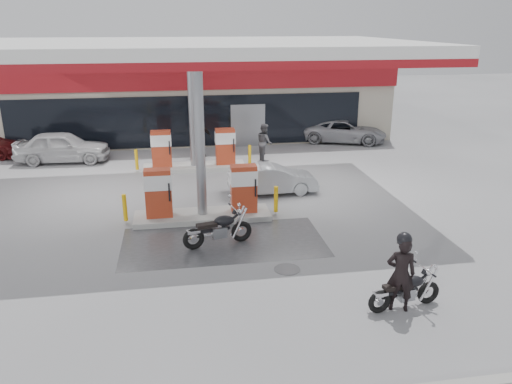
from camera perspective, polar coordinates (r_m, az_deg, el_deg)
ground at (r=14.99m, az=-5.65°, el=-5.84°), size 90.00×90.00×0.00m
wet_patch at (r=15.03m, az=-3.73°, el=-5.72°), size 6.00×3.00×0.00m
drain_cover at (r=13.46m, az=3.57°, el=-8.79°), size 0.70×0.70×0.01m
store_building at (r=29.86m, az=-7.88°, el=10.56°), size 22.00×8.22×4.00m
canopy at (r=18.65m, az=-7.27°, el=15.74°), size 16.00×10.02×5.51m
pump_island_near at (r=16.58m, az=-6.20°, el=-0.74°), size 5.14×1.30×1.78m
pump_island_far at (r=22.32m, az=-7.11°, el=4.38°), size 5.14×1.30×1.78m
main_motorcycle at (r=12.09m, az=16.76°, el=-10.81°), size 1.85×0.71×0.95m
biker_main at (r=11.77m, az=16.21°, el=-8.99°), size 0.75×0.60×1.80m
parked_motorcycle at (r=14.66m, az=-4.26°, el=-4.33°), size 2.10×0.83×1.09m
sedan_white at (r=25.00m, az=-21.25°, el=4.84°), size 4.34×1.95×1.45m
attendant at (r=23.60m, az=0.97°, el=5.74°), size 0.78×0.94×1.76m
hatchback_silver at (r=19.03m, az=1.94°, el=1.47°), size 3.40×1.26×1.11m
parked_car_right at (r=27.74m, az=10.09°, el=6.90°), size 4.88×3.42×1.24m
biker_walking at (r=24.42m, az=-6.39°, el=6.19°), size 1.11×0.52×1.85m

